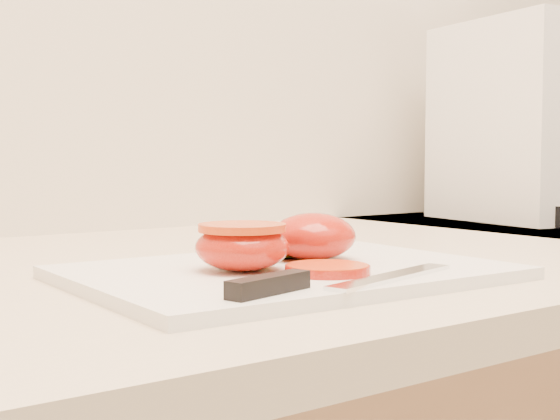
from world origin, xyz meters
TOP-DOWN VIEW (x-y plane):
  - cutting_board at (-0.27, 1.54)m, footprint 0.34×0.25m
  - tomato_half_dome at (-0.23, 1.56)m, footprint 0.07×0.07m
  - tomato_half_cut at (-0.31, 1.55)m, footprint 0.07×0.07m
  - tomato_slice_0 at (-0.27, 1.50)m, footprint 0.06×0.06m
  - lettuce_leaf_0 at (-0.24, 1.62)m, footprint 0.14×0.13m
  - knife at (-0.31, 1.45)m, footprint 0.21×0.05m
  - appliance at (0.38, 1.79)m, footprint 0.24×0.28m

SIDE VIEW (x-z plane):
  - cutting_board at x=-0.27m, z-range 0.93..0.94m
  - tomato_slice_0 at x=-0.27m, z-range 0.94..0.95m
  - knife at x=-0.31m, z-range 0.94..0.95m
  - lettuce_leaf_0 at x=-0.24m, z-range 0.94..0.96m
  - tomato_half_dome at x=-0.23m, z-range 0.94..0.98m
  - tomato_half_cut at x=-0.31m, z-range 0.94..0.98m
  - appliance at x=0.38m, z-range 0.93..1.23m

